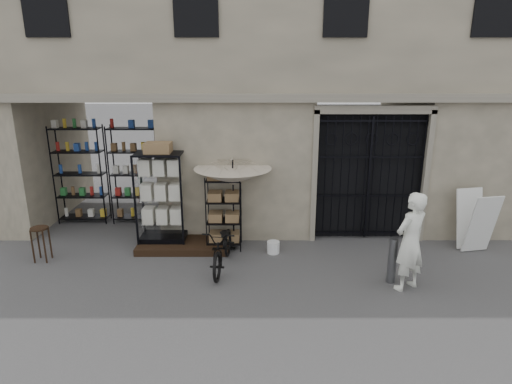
{
  "coord_description": "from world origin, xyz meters",
  "views": [
    {
      "loc": [
        -0.81,
        -7.21,
        3.89
      ],
      "look_at": [
        -0.8,
        1.4,
        1.35
      ],
      "focal_mm": 30.0,
      "sensor_mm": 36.0,
      "label": 1
    }
  ],
  "objects_px": {
    "display_cabinet": "(162,202)",
    "easel_sign": "(476,221)",
    "white_bucket": "(273,247)",
    "steel_bollard": "(392,261)",
    "market_umbrella": "(233,172)",
    "shopkeeper": "(405,288)",
    "wire_rack": "(224,213)",
    "bicycle": "(224,268)",
    "wooden_stool": "(41,243)"
  },
  "relations": [
    {
      "from": "wooden_stool",
      "to": "steel_bollard",
      "type": "bearing_deg",
      "value": -7.71
    },
    {
      "from": "easel_sign",
      "to": "market_umbrella",
      "type": "bearing_deg",
      "value": 166.27
    },
    {
      "from": "market_umbrella",
      "to": "steel_bollard",
      "type": "height_order",
      "value": "market_umbrella"
    },
    {
      "from": "market_umbrella",
      "to": "easel_sign",
      "type": "bearing_deg",
      "value": -2.76
    },
    {
      "from": "display_cabinet",
      "to": "white_bucket",
      "type": "height_order",
      "value": "display_cabinet"
    },
    {
      "from": "display_cabinet",
      "to": "shopkeeper",
      "type": "height_order",
      "value": "display_cabinet"
    },
    {
      "from": "bicycle",
      "to": "easel_sign",
      "type": "xyz_separation_m",
      "value": [
        5.4,
        0.86,
        0.68
      ]
    },
    {
      "from": "white_bucket",
      "to": "steel_bollard",
      "type": "relative_size",
      "value": 0.31
    },
    {
      "from": "market_umbrella",
      "to": "shopkeeper",
      "type": "xyz_separation_m",
      "value": [
        3.22,
        -1.93,
        -1.71
      ]
    },
    {
      "from": "steel_bollard",
      "to": "wire_rack",
      "type": "bearing_deg",
      "value": 153.31
    },
    {
      "from": "white_bucket",
      "to": "steel_bollard",
      "type": "height_order",
      "value": "steel_bollard"
    },
    {
      "from": "wooden_stool",
      "to": "easel_sign",
      "type": "bearing_deg",
      "value": 3.19
    },
    {
      "from": "white_bucket",
      "to": "bicycle",
      "type": "height_order",
      "value": "bicycle"
    },
    {
      "from": "display_cabinet",
      "to": "wire_rack",
      "type": "relative_size",
      "value": 1.28
    },
    {
      "from": "wire_rack",
      "to": "white_bucket",
      "type": "height_order",
      "value": "wire_rack"
    },
    {
      "from": "wire_rack",
      "to": "white_bucket",
      "type": "bearing_deg",
      "value": -11.16
    },
    {
      "from": "market_umbrella",
      "to": "easel_sign",
      "type": "distance_m",
      "value": 5.36
    },
    {
      "from": "steel_bollard",
      "to": "easel_sign",
      "type": "relative_size",
      "value": 0.67
    },
    {
      "from": "display_cabinet",
      "to": "white_bucket",
      "type": "relative_size",
      "value": 7.95
    },
    {
      "from": "market_umbrella",
      "to": "steel_bollard",
      "type": "relative_size",
      "value": 2.72
    },
    {
      "from": "steel_bollard",
      "to": "easel_sign",
      "type": "bearing_deg",
      "value": 33.08
    },
    {
      "from": "bicycle",
      "to": "easel_sign",
      "type": "bearing_deg",
      "value": 15.23
    },
    {
      "from": "wooden_stool",
      "to": "shopkeeper",
      "type": "distance_m",
      "value": 7.26
    },
    {
      "from": "wooden_stool",
      "to": "shopkeeper",
      "type": "relative_size",
      "value": 0.4
    },
    {
      "from": "wooden_stool",
      "to": "easel_sign",
      "type": "height_order",
      "value": "easel_sign"
    },
    {
      "from": "market_umbrella",
      "to": "shopkeeper",
      "type": "distance_m",
      "value": 4.13
    },
    {
      "from": "white_bucket",
      "to": "wooden_stool",
      "type": "xyz_separation_m",
      "value": [
        -4.81,
        -0.37,
        0.26
      ]
    },
    {
      "from": "market_umbrella",
      "to": "wooden_stool",
      "type": "xyz_separation_m",
      "value": [
        -3.93,
        -0.76,
        -1.32
      ]
    },
    {
      "from": "wire_rack",
      "to": "bicycle",
      "type": "bearing_deg",
      "value": -82.2
    },
    {
      "from": "white_bucket",
      "to": "wooden_stool",
      "type": "height_order",
      "value": "wooden_stool"
    },
    {
      "from": "bicycle",
      "to": "shopkeeper",
      "type": "xyz_separation_m",
      "value": [
        3.37,
        -0.83,
        0.0
      ]
    },
    {
      "from": "wire_rack",
      "to": "bicycle",
      "type": "xyz_separation_m",
      "value": [
        0.05,
        -1.02,
        -0.82
      ]
    },
    {
      "from": "display_cabinet",
      "to": "shopkeeper",
      "type": "xyz_separation_m",
      "value": [
        4.79,
        -1.94,
        -1.04
      ]
    },
    {
      "from": "bicycle",
      "to": "market_umbrella",
      "type": "bearing_deg",
      "value": 88.42
    },
    {
      "from": "market_umbrella",
      "to": "bicycle",
      "type": "height_order",
      "value": "market_umbrella"
    },
    {
      "from": "wire_rack",
      "to": "easel_sign",
      "type": "bearing_deg",
      "value": 3.17
    },
    {
      "from": "shopkeeper",
      "to": "market_umbrella",
      "type": "bearing_deg",
      "value": -62.57
    },
    {
      "from": "display_cabinet",
      "to": "easel_sign",
      "type": "xyz_separation_m",
      "value": [
        6.82,
        -0.26,
        -0.36
      ]
    },
    {
      "from": "white_bucket",
      "to": "display_cabinet",
      "type": "bearing_deg",
      "value": 170.67
    },
    {
      "from": "display_cabinet",
      "to": "easel_sign",
      "type": "height_order",
      "value": "display_cabinet"
    },
    {
      "from": "steel_bollard",
      "to": "bicycle",
      "type": "bearing_deg",
      "value": 169.33
    },
    {
      "from": "wire_rack",
      "to": "shopkeeper",
      "type": "distance_m",
      "value": 3.98
    },
    {
      "from": "easel_sign",
      "to": "display_cabinet",
      "type": "bearing_deg",
      "value": 166.86
    },
    {
      "from": "shopkeeper",
      "to": "steel_bollard",
      "type": "bearing_deg",
      "value": -80.02
    },
    {
      "from": "steel_bollard",
      "to": "market_umbrella",
      "type": "bearing_deg",
      "value": 150.54
    },
    {
      "from": "display_cabinet",
      "to": "bicycle",
      "type": "bearing_deg",
      "value": -61.74
    },
    {
      "from": "wire_rack",
      "to": "steel_bollard",
      "type": "bearing_deg",
      "value": -21.76
    },
    {
      "from": "white_bucket",
      "to": "shopkeeper",
      "type": "relative_size",
      "value": 0.15
    },
    {
      "from": "white_bucket",
      "to": "easel_sign",
      "type": "relative_size",
      "value": 0.21
    },
    {
      "from": "bicycle",
      "to": "easel_sign",
      "type": "height_order",
      "value": "easel_sign"
    }
  ]
}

